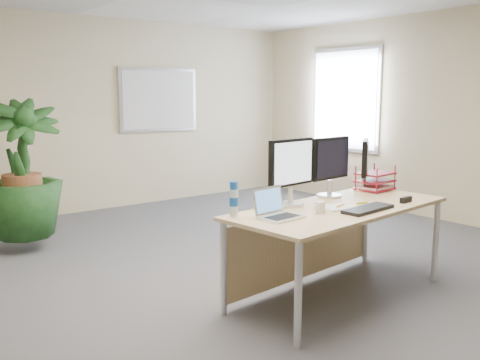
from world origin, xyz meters
TOP-DOWN VIEW (x-y plane):
  - floor at (0.00, 0.00)m, footprint 8.00×8.00m
  - back_wall at (0.00, 4.00)m, footprint 7.00×0.04m
  - whiteboard at (1.20, 3.97)m, footprint 1.30×0.04m
  - window at (3.47, 2.30)m, footprint 0.04×1.30m
  - desk at (0.38, -0.26)m, footprint 2.03×1.01m
  - floor_plant at (-1.23, 2.57)m, footprint 0.96×0.96m
  - monitor_left at (0.11, -0.09)m, footprint 0.48×0.22m
  - monitor_right at (0.62, -0.04)m, footprint 0.47×0.21m
  - monitor_dark at (1.12, -0.01)m, footprint 0.36×0.29m
  - laptop at (-0.27, -0.34)m, footprint 0.32×0.29m
  - keyboard at (0.44, -0.61)m, footprint 0.50×0.21m
  - coffee_mug at (0.09, -0.43)m, footprint 0.11×0.08m
  - spiral_notebook at (0.35, -0.40)m, footprint 0.32×0.27m
  - orange_pen at (0.36, -0.40)m, footprint 0.14×0.05m
  - yellow_highlighter at (0.61, -0.41)m, footprint 0.12×0.03m
  - water_bottle at (-0.50, -0.13)m, footprint 0.07×0.07m
  - letter_tray at (1.20, -0.07)m, footprint 0.36×0.29m
  - stapler at (0.94, -0.59)m, footprint 0.14×0.05m

SIDE VIEW (x-z plane):
  - floor at x=0.00m, z-range 0.00..0.00m
  - desk at x=0.38m, z-range 0.22..0.97m
  - floor_plant at x=-1.23m, z-range 0.00..1.50m
  - spiral_notebook at x=0.35m, z-range 0.75..0.77m
  - yellow_highlighter at x=0.61m, z-range 0.75..0.77m
  - keyboard at x=0.44m, z-range 0.75..0.78m
  - orange_pen at x=0.36m, z-range 0.77..0.78m
  - stapler at x=0.94m, z-range 0.75..0.80m
  - coffee_mug at x=0.09m, z-range 0.75..0.84m
  - laptop at x=-0.27m, z-range 0.70..0.92m
  - letter_tray at x=1.20m, z-range 0.75..0.91m
  - water_bottle at x=-0.50m, z-range 0.75..1.01m
  - monitor_dark at x=1.12m, z-range 0.79..1.26m
  - monitor_right at x=0.62m, z-range 0.79..1.31m
  - monitor_left at x=0.11m, z-range 0.79..1.33m
  - back_wall at x=0.00m, z-range 0.00..2.70m
  - whiteboard at x=1.20m, z-range 1.07..2.02m
  - window at x=3.47m, z-range 0.77..2.33m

